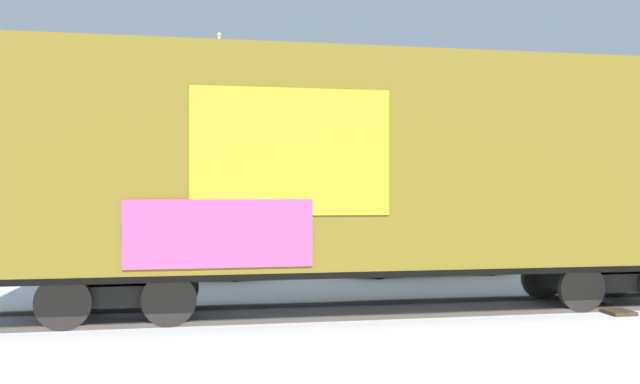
{
  "coord_description": "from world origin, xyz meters",
  "views": [
    {
      "loc": [
        -1.69,
        -11.64,
        2.29
      ],
      "look_at": [
        -0.43,
        2.16,
        2.29
      ],
      "focal_mm": 34.63,
      "sensor_mm": 36.0,
      "label": 1
    }
  ],
  "objects_px": {
    "freight_car": "(377,166)",
    "parked_car_blue": "(172,248)",
    "flagpole": "(225,112)",
    "parked_car_green": "(422,243)"
  },
  "relations": [
    {
      "from": "parked_car_blue",
      "to": "flagpole",
      "type": "bearing_deg",
      "value": 84.04
    },
    {
      "from": "freight_car",
      "to": "parked_car_green",
      "type": "height_order",
      "value": "freight_car"
    },
    {
      "from": "parked_car_green",
      "to": "flagpole",
      "type": "bearing_deg",
      "value": 126.13
    },
    {
      "from": "flagpole",
      "to": "parked_car_blue",
      "type": "height_order",
      "value": "flagpole"
    },
    {
      "from": "flagpole",
      "to": "parked_car_blue",
      "type": "xyz_separation_m",
      "value": [
        -0.89,
        -8.51,
        -4.75
      ]
    },
    {
      "from": "freight_car",
      "to": "parked_car_blue",
      "type": "distance_m",
      "value": 7.15
    },
    {
      "from": "freight_car",
      "to": "flagpole",
      "type": "height_order",
      "value": "flagpole"
    },
    {
      "from": "flagpole",
      "to": "parked_car_green",
      "type": "bearing_deg",
      "value": -53.87
    },
    {
      "from": "flagpole",
      "to": "parked_car_blue",
      "type": "distance_m",
      "value": 9.78
    },
    {
      "from": "freight_car",
      "to": "flagpole",
      "type": "relative_size",
      "value": 1.73
    }
  ]
}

